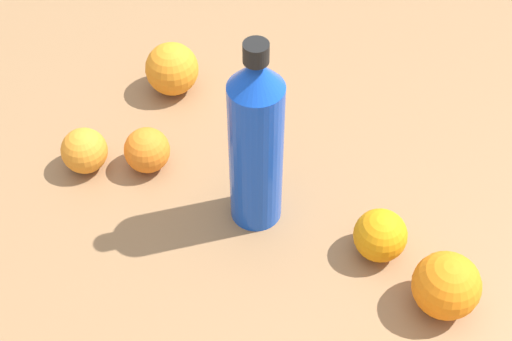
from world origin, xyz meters
The scene contains 7 objects.
ground_plane centered at (0.00, 0.00, 0.00)m, with size 2.40×2.40×0.00m, color olive.
water_bottle centered at (0.01, -0.04, 0.13)m, with size 0.06×0.06×0.27m.
orange_0 centered at (-0.17, -0.24, 0.04)m, with size 0.08×0.08×0.08m, color orange.
orange_1 centered at (0.01, -0.29, 0.03)m, with size 0.06×0.06×0.06m, color orange.
orange_2 centered at (0.02, 0.12, 0.03)m, with size 0.07×0.07×0.07m, color orange.
orange_3 centered at (-0.02, -0.21, 0.03)m, with size 0.06×0.06×0.06m, color orange.
orange_4 centered at (0.07, 0.20, 0.04)m, with size 0.08×0.08×0.08m, color orange.
Camera 1 is at (0.56, 0.15, 0.75)m, focal length 51.79 mm.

